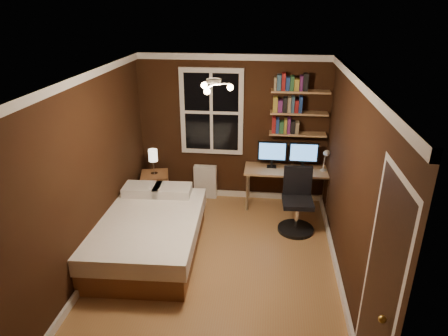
# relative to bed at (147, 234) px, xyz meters

# --- Properties ---
(floor) EXTENTS (4.20, 4.20, 0.00)m
(floor) POSITION_rel_bed_xyz_m (1.00, -0.22, -0.29)
(floor) COLOR #98673C
(floor) RESTS_ON ground
(wall_back) EXTENTS (3.20, 0.04, 2.50)m
(wall_back) POSITION_rel_bed_xyz_m (1.00, 1.88, 0.96)
(wall_back) COLOR black
(wall_back) RESTS_ON ground
(wall_left) EXTENTS (0.04, 4.20, 2.50)m
(wall_left) POSITION_rel_bed_xyz_m (-0.60, -0.22, 0.96)
(wall_left) COLOR black
(wall_left) RESTS_ON ground
(wall_right) EXTENTS (0.04, 4.20, 2.50)m
(wall_right) POSITION_rel_bed_xyz_m (2.60, -0.22, 0.96)
(wall_right) COLOR black
(wall_right) RESTS_ON ground
(ceiling) EXTENTS (3.20, 4.20, 0.02)m
(ceiling) POSITION_rel_bed_xyz_m (1.00, -0.22, 2.21)
(ceiling) COLOR white
(ceiling) RESTS_ON wall_back
(window) EXTENTS (1.06, 0.06, 1.46)m
(window) POSITION_rel_bed_xyz_m (0.65, 1.84, 1.26)
(window) COLOR silver
(window) RESTS_ON wall_back
(door) EXTENTS (0.03, 0.82, 2.05)m
(door) POSITION_rel_bed_xyz_m (2.59, -1.77, 0.74)
(door) COLOR black
(door) RESTS_ON ground
(door_knob) EXTENTS (0.06, 0.06, 0.06)m
(door_knob) POSITION_rel_bed_xyz_m (2.55, -2.07, 0.71)
(door_knob) COLOR gold
(door_knob) RESTS_ON door
(ceiling_fixture) EXTENTS (0.44, 0.44, 0.18)m
(ceiling_fixture) POSITION_rel_bed_xyz_m (1.00, -0.32, 2.11)
(ceiling_fixture) COLOR beige
(ceiling_fixture) RESTS_ON ceiling
(bookshelf_lower) EXTENTS (0.92, 0.22, 0.03)m
(bookshelf_lower) POSITION_rel_bed_xyz_m (2.08, 1.76, 0.96)
(bookshelf_lower) COLOR #A37F4F
(bookshelf_lower) RESTS_ON wall_back
(books_row_lower) EXTENTS (0.42, 0.16, 0.23)m
(books_row_lower) POSITION_rel_bed_xyz_m (2.08, 1.76, 1.09)
(books_row_lower) COLOR maroon
(books_row_lower) RESTS_ON bookshelf_lower
(bookshelf_middle) EXTENTS (0.92, 0.22, 0.03)m
(bookshelf_middle) POSITION_rel_bed_xyz_m (2.08, 1.76, 1.31)
(bookshelf_middle) COLOR #A37F4F
(bookshelf_middle) RESTS_ON wall_back
(books_row_middle) EXTENTS (0.42, 0.16, 0.23)m
(books_row_middle) POSITION_rel_bed_xyz_m (2.08, 1.76, 1.44)
(books_row_middle) COLOR navy
(books_row_middle) RESTS_ON bookshelf_middle
(bookshelf_upper) EXTENTS (0.92, 0.22, 0.03)m
(bookshelf_upper) POSITION_rel_bed_xyz_m (2.08, 1.76, 1.66)
(bookshelf_upper) COLOR #A37F4F
(bookshelf_upper) RESTS_ON wall_back
(books_row_upper) EXTENTS (0.48, 0.16, 0.23)m
(books_row_upper) POSITION_rel_bed_xyz_m (2.08, 1.76, 1.79)
(books_row_upper) COLOR #285E35
(books_row_upper) RESTS_ON bookshelf_upper
(bed) EXTENTS (1.52, 2.05, 0.68)m
(bed) POSITION_rel_bed_xyz_m (0.00, 0.00, 0.00)
(bed) COLOR brown
(bed) RESTS_ON ground
(nightstand) EXTENTS (0.54, 0.54, 0.56)m
(nightstand) POSITION_rel_bed_xyz_m (-0.28, 1.42, -0.01)
(nightstand) COLOR brown
(nightstand) RESTS_ON ground
(bedside_lamp) EXTENTS (0.15, 0.15, 0.44)m
(bedside_lamp) POSITION_rel_bed_xyz_m (-0.28, 1.42, 0.49)
(bedside_lamp) COLOR beige
(bedside_lamp) RESTS_ON nightstand
(radiator) EXTENTS (0.40, 0.14, 0.60)m
(radiator) POSITION_rel_bed_xyz_m (0.53, 1.77, 0.01)
(radiator) COLOR silver
(radiator) RESTS_ON ground
(desk) EXTENTS (1.44, 0.54, 0.68)m
(desk) POSITION_rel_bed_xyz_m (1.96, 1.59, 0.33)
(desk) COLOR #A37F4F
(desk) RESTS_ON ground
(monitor_left) EXTENTS (0.48, 0.12, 0.45)m
(monitor_left) POSITION_rel_bed_xyz_m (1.69, 1.66, 0.62)
(monitor_left) COLOR black
(monitor_left) RESTS_ON desk
(monitor_right) EXTENTS (0.48, 0.12, 0.45)m
(monitor_right) POSITION_rel_bed_xyz_m (2.20, 1.66, 0.62)
(monitor_right) COLOR black
(monitor_right) RESTS_ON desk
(desk_lamp) EXTENTS (0.14, 0.32, 0.44)m
(desk_lamp) POSITION_rel_bed_xyz_m (2.54, 1.51, 0.61)
(desk_lamp) COLOR silver
(desk_lamp) RESTS_ON desk
(office_chair) EXTENTS (0.55, 0.55, 0.99)m
(office_chair) POSITION_rel_bed_xyz_m (2.09, 0.84, 0.09)
(office_chair) COLOR black
(office_chair) RESTS_ON ground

